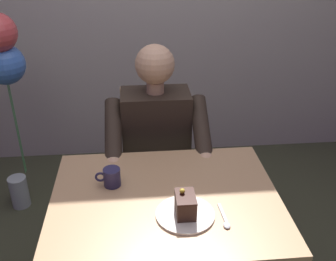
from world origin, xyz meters
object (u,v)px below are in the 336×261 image
at_px(seated_person, 157,154).
at_px(coffee_cup, 111,177).
at_px(dining_table, 166,216).
at_px(dessert_spoon, 225,220).
at_px(balloon_display, 3,68).
at_px(cake_slice, 185,204).
at_px(chair, 155,157).

height_order(seated_person, coffee_cup, seated_person).
relative_size(dining_table, coffee_cup, 8.61).
relative_size(seated_person, dessert_spoon, 8.26).
bearing_deg(coffee_cup, seated_person, -117.13).
xyz_separation_m(seated_person, balloon_display, (0.87, -0.48, 0.34)).
xyz_separation_m(dessert_spoon, balloon_display, (1.07, -1.17, 0.22)).
bearing_deg(balloon_display, dining_table, 130.70).
height_order(dining_table, coffee_cup, coffee_cup).
xyz_separation_m(coffee_cup, dessert_spoon, (-0.42, 0.26, -0.04)).
bearing_deg(dining_table, cake_slice, 118.88).
xyz_separation_m(dining_table, chair, (0.00, -0.70, -0.15)).
relative_size(dining_table, cake_slice, 8.64).
bearing_deg(coffee_cup, chair, -109.94).
relative_size(chair, seated_person, 0.74).
bearing_deg(seated_person, balloon_display, -28.96).
bearing_deg(dessert_spoon, cake_slice, -16.56).
distance_m(dining_table, seated_person, 0.53).
bearing_deg(cake_slice, balloon_display, -50.37).
relative_size(dining_table, dessert_spoon, 6.42).
height_order(dining_table, chair, chair).
distance_m(dining_table, chair, 0.72).
relative_size(chair, coffee_cup, 8.24).
xyz_separation_m(dining_table, seated_person, (0.00, -0.53, -0.02)).
bearing_deg(cake_slice, chair, -85.50).
height_order(cake_slice, balloon_display, balloon_display).
height_order(dessert_spoon, balloon_display, balloon_display).
xyz_separation_m(seated_person, coffee_cup, (0.22, 0.42, 0.16)).
bearing_deg(cake_slice, dining_table, -61.12).
height_order(chair, balloon_display, balloon_display).
bearing_deg(dining_table, balloon_display, -49.30).
distance_m(chair, cake_slice, 0.87).
xyz_separation_m(chair, cake_slice, (-0.06, 0.82, 0.30)).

